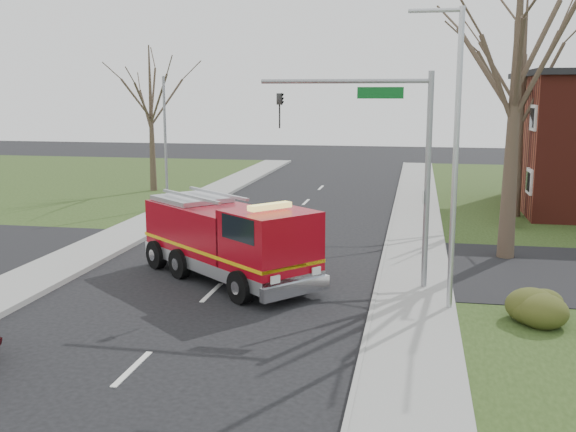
# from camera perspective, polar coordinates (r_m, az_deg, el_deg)

# --- Properties ---
(ground) EXTENTS (120.00, 120.00, 0.00)m
(ground) POSITION_cam_1_polar(r_m,az_deg,el_deg) (21.28, -6.49, -6.48)
(ground) COLOR black
(ground) RESTS_ON ground
(sidewalk_right) EXTENTS (2.40, 80.00, 0.15)m
(sidewalk_right) POSITION_cam_1_polar(r_m,az_deg,el_deg) (20.34, 10.56, -7.17)
(sidewalk_right) COLOR gray
(sidewalk_right) RESTS_ON ground
(sidewalk_left) EXTENTS (2.40, 80.00, 0.15)m
(sidewalk_left) POSITION_cam_1_polar(r_m,az_deg,el_deg) (23.81, -20.94, -5.10)
(sidewalk_left) COLOR gray
(sidewalk_left) RESTS_ON ground
(health_center_sign) EXTENTS (0.12, 2.00, 1.40)m
(health_center_sign) POSITION_cam_1_polar(r_m,az_deg,el_deg) (32.63, 18.38, 0.56)
(health_center_sign) COLOR #57141E
(health_center_sign) RESTS_ON ground
(hedge_corner) EXTENTS (2.80, 2.00, 0.90)m
(hedge_corner) POSITION_cam_1_polar(r_m,az_deg,el_deg) (19.44, 18.92, -6.84)
(hedge_corner) COLOR #343D16
(hedge_corner) RESTS_ON lawn_right
(bare_tree_near) EXTENTS (6.00, 6.00, 12.00)m
(bare_tree_near) POSITION_cam_1_polar(r_m,az_deg,el_deg) (25.66, 18.82, 12.67)
(bare_tree_near) COLOR #403025
(bare_tree_near) RESTS_ON ground
(bare_tree_far) EXTENTS (5.25, 5.25, 10.50)m
(bare_tree_far) POSITION_cam_1_polar(r_m,az_deg,el_deg) (34.75, 19.22, 10.38)
(bare_tree_far) COLOR #403025
(bare_tree_far) RESTS_ON ground
(bare_tree_left) EXTENTS (4.50, 4.50, 9.00)m
(bare_tree_left) POSITION_cam_1_polar(r_m,az_deg,el_deg) (42.61, -11.55, 9.39)
(bare_tree_left) COLOR #403025
(bare_tree_left) RESTS_ON ground
(traffic_signal_mast) EXTENTS (5.29, 0.18, 6.80)m
(traffic_signal_mast) POSITION_cam_1_polar(r_m,az_deg,el_deg) (20.98, 8.30, 6.34)
(traffic_signal_mast) COLOR gray
(traffic_signal_mast) RESTS_ON ground
(streetlight_pole) EXTENTS (1.48, 0.16, 8.40)m
(streetlight_pole) POSITION_cam_1_polar(r_m,az_deg,el_deg) (19.00, 13.84, 5.26)
(streetlight_pole) COLOR #B7BABF
(streetlight_pole) RESTS_ON ground
(utility_pole_far) EXTENTS (0.14, 0.14, 7.00)m
(utility_pole_far) POSITION_cam_1_polar(r_m,az_deg,el_deg) (35.94, -10.34, 5.99)
(utility_pole_far) COLOR gray
(utility_pole_far) RESTS_ON ground
(fire_engine) EXTENTS (6.98, 6.44, 2.87)m
(fire_engine) POSITION_cam_1_polar(r_m,az_deg,el_deg) (22.34, -5.00, -2.20)
(fire_engine) COLOR maroon
(fire_engine) RESTS_ON ground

